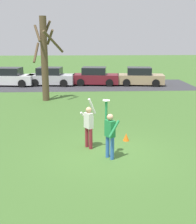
% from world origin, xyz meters
% --- Properties ---
extents(ground_plane, '(120.00, 120.00, 0.00)m').
position_xyz_m(ground_plane, '(0.00, 0.00, 0.00)').
color(ground_plane, '#426B2D').
extents(person_catcher, '(0.53, 0.59, 2.08)m').
position_xyz_m(person_catcher, '(0.00, -0.48, 0.98)').
color(person_catcher, '#3366B7').
rests_on(person_catcher, ground_plane).
extents(person_defender, '(0.62, 0.66, 2.04)m').
position_xyz_m(person_defender, '(-0.73, 0.61, 0.98)').
color(person_defender, maroon).
rests_on(person_defender, ground_plane).
extents(frisbee_disc, '(0.26, 0.26, 0.02)m').
position_xyz_m(frisbee_disc, '(-0.12, -0.29, 2.09)').
color(frisbee_disc, white).
rests_on(frisbee_disc, person_catcher).
extents(parked_car_white, '(4.29, 2.43, 1.59)m').
position_xyz_m(parked_car_white, '(-7.34, 16.41, 0.73)').
color(parked_car_white, white).
rests_on(parked_car_white, ground_plane).
extents(parked_car_silver, '(4.29, 2.43, 1.59)m').
position_xyz_m(parked_car_silver, '(-3.76, 16.43, 0.73)').
color(parked_car_silver, '#BCBCC1').
rests_on(parked_car_silver, ground_plane).
extents(parked_car_maroon, '(4.29, 2.43, 1.59)m').
position_xyz_m(parked_car_maroon, '(0.23, 16.41, 0.73)').
color(parked_car_maroon, maroon).
rests_on(parked_car_maroon, ground_plane).
extents(parked_car_tan, '(4.29, 2.43, 1.59)m').
position_xyz_m(parked_car_tan, '(4.24, 16.06, 0.73)').
color(parked_car_tan, tan).
rests_on(parked_car_tan, ground_plane).
extents(parking_strip, '(21.16, 6.40, 0.01)m').
position_xyz_m(parking_strip, '(-1.70, 16.19, 0.00)').
color(parking_strip, '#38383D').
rests_on(parking_strip, ground_plane).
extents(bare_tree_tall, '(2.01, 1.99, 5.55)m').
position_xyz_m(bare_tree_tall, '(-3.44, 9.79, 2.96)').
color(bare_tree_tall, brown).
rests_on(bare_tree_tall, ground_plane).
extents(field_cone_orange, '(0.26, 0.26, 0.32)m').
position_xyz_m(field_cone_orange, '(0.86, 1.35, 0.16)').
color(field_cone_orange, orange).
rests_on(field_cone_orange, ground_plane).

